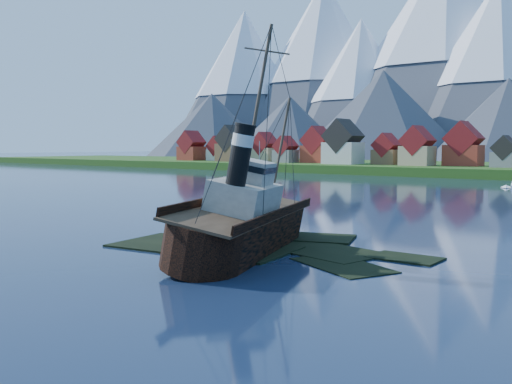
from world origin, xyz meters
The scene contains 6 objects.
ground centered at (0.00, 0.00, 0.00)m, with size 1400.00×1400.00×0.00m, color #162440.
shoal centered at (1.78, 2.15, -0.35)m, with size 31.71×21.24×1.14m.
town centered at (-33.12, 152.18, 8.99)m, with size 250.96×16.69×17.30m.
tugboat_wreck centered at (1.52, -0.39, 2.75)m, with size 6.39×27.54×21.82m.
sailboat_a centered at (-28.95, 40.93, 0.25)m, with size 3.73×9.53×11.33m.
sailboat_b centered at (-67.14, 77.84, 0.29)m, with size 6.03×8.37×12.24m.
Camera 1 is at (35.16, -42.53, 10.04)m, focal length 40.00 mm.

